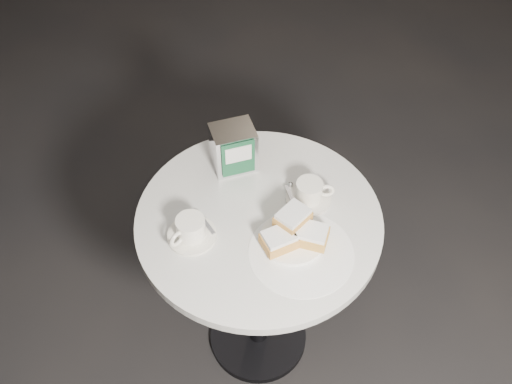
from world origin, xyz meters
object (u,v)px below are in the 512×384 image
object	(u,v)px
coffee_cup_right	(309,193)
napkin_dispenser	(233,148)
coffee_cup_left	(191,230)
cafe_table	(259,256)
water_glass_left	(230,152)
water_glass_right	(233,143)
beignet_plate	(294,233)

from	to	relation	value
coffee_cup_right	napkin_dispenser	distance (m)	0.26
coffee_cup_left	cafe_table	bearing A→B (deg)	-27.53
coffee_cup_right	water_glass_left	xyz separation A→B (m)	(-0.15, 0.22, 0.03)
coffee_cup_left	napkin_dispenser	size ratio (longest dim) A/B	1.24
water_glass_right	beignet_plate	bearing A→B (deg)	-86.81
water_glass_left	cafe_table	bearing A→B (deg)	-90.76
water_glass_left	water_glass_right	xyz separation A→B (m)	(0.03, 0.04, -0.01)
water_glass_left	coffee_cup_left	bearing A→B (deg)	-134.38
water_glass_left	napkin_dispenser	distance (m)	0.02
coffee_cup_left	napkin_dispenser	xyz separation A→B (m)	(0.21, 0.20, 0.04)
coffee_cup_left	napkin_dispenser	world-z (taller)	napkin_dispenser
water_glass_right	napkin_dispenser	bearing A→B (deg)	-111.38
water_glass_left	water_glass_right	bearing A→B (deg)	56.40
cafe_table	beignet_plate	size ratio (longest dim) A/B	3.40
cafe_table	water_glass_right	world-z (taller)	water_glass_right
beignet_plate	water_glass_left	xyz separation A→B (m)	(-0.05, 0.33, 0.02)
beignet_plate	water_glass_right	bearing A→B (deg)	93.19
cafe_table	napkin_dispenser	distance (m)	0.35
coffee_cup_right	water_glass_right	xyz separation A→B (m)	(-0.13, 0.26, 0.02)
cafe_table	beignet_plate	bearing A→B (deg)	-65.54
water_glass_left	beignet_plate	bearing A→B (deg)	-81.59
coffee_cup_right	napkin_dispenser	world-z (taller)	napkin_dispenser
coffee_cup_left	water_glass_right	bearing A→B (deg)	23.04
coffee_cup_right	water_glass_left	distance (m)	0.27
water_glass_right	cafe_table	bearing A→B (deg)	-96.83
water_glass_right	coffee_cup_left	bearing A→B (deg)	-132.77
coffee_cup_right	water_glass_right	size ratio (longest dim) A/B	1.76
beignet_plate	coffee_cup_left	distance (m)	0.28
cafe_table	water_glass_left	distance (m)	0.33
beignet_plate	coffee_cup_right	distance (m)	0.15
water_glass_right	napkin_dispenser	xyz separation A→B (m)	(-0.02, -0.04, 0.03)
coffee_cup_left	coffee_cup_right	xyz separation A→B (m)	(0.35, -0.01, -0.00)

